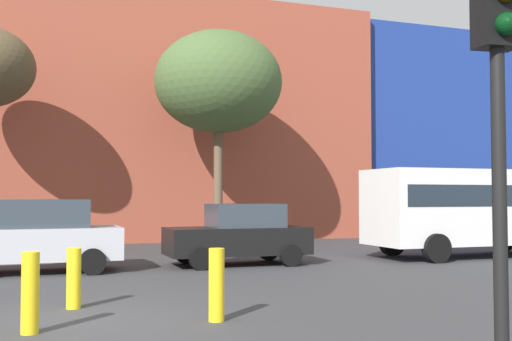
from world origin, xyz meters
TOP-DOWN VIEW (x-y plane):
  - ground_plane at (0.00, 0.00)m, footprint 200.00×200.00m
  - building_backdrop at (2.54, 20.85)m, footprint 43.34×10.43m
  - parked_car_2 at (-0.46, 6.72)m, footprint 4.20×2.06m
  - parked_car_3 at (4.85, 6.72)m, footprint 3.91×1.92m
  - white_bus at (12.51, 6.47)m, footprint 6.80×2.62m
  - traffic_light_near_right at (3.16, -5.48)m, footprint 0.39×0.38m
  - bare_tree_1 at (5.92, 12.55)m, footprint 4.80×4.80m
  - bollard_yellow_0 at (2.11, -0.57)m, footprint 0.24×0.24m
  - bollard_yellow_1 at (-0.55, -0.53)m, footprint 0.24×0.24m
  - bollard_yellow_2 at (0.13, 1.27)m, footprint 0.24×0.24m

SIDE VIEW (x-z plane):
  - ground_plane at x=0.00m, z-range 0.00..0.00m
  - bollard_yellow_2 at x=0.13m, z-range 0.00..1.01m
  - bollard_yellow_0 at x=2.11m, z-range 0.00..1.10m
  - bollard_yellow_1 at x=-0.55m, z-range 0.00..1.12m
  - parked_car_3 at x=4.85m, z-range 0.00..1.69m
  - parked_car_2 at x=-0.46m, z-range -0.01..1.81m
  - white_bus at x=12.51m, z-range 0.26..2.98m
  - traffic_light_near_right at x=3.16m, z-range 0.95..4.98m
  - building_backdrop at x=2.54m, z-range -0.99..11.63m
  - bare_tree_1 at x=5.92m, z-range 2.12..10.24m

